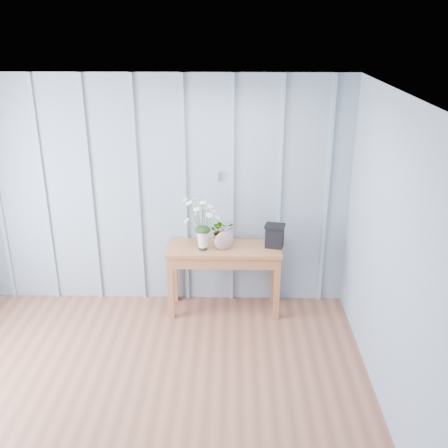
{
  "coord_description": "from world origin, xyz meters",
  "views": [
    {
      "loc": [
        0.77,
        -3.02,
        3.02
      ],
      "look_at": [
        0.67,
        1.94,
        1.03
      ],
      "focal_mm": 42.0,
      "sensor_mm": 36.0,
      "label": 1
    }
  ],
  "objects_px": {
    "daisy_vase": "(203,217)",
    "felt_disc_vessel": "(224,241)",
    "carved_box": "(275,236)",
    "sideboard": "(224,257)"
  },
  "relations": [
    {
      "from": "felt_disc_vessel",
      "to": "carved_box",
      "type": "relative_size",
      "value": 0.83
    },
    {
      "from": "daisy_vase",
      "to": "felt_disc_vessel",
      "type": "distance_m",
      "value": 0.34
    },
    {
      "from": "sideboard",
      "to": "carved_box",
      "type": "height_order",
      "value": "carved_box"
    },
    {
      "from": "daisy_vase",
      "to": "carved_box",
      "type": "relative_size",
      "value": 2.29
    },
    {
      "from": "sideboard",
      "to": "felt_disc_vessel",
      "type": "distance_m",
      "value": 0.23
    },
    {
      "from": "daisy_vase",
      "to": "carved_box",
      "type": "height_order",
      "value": "daisy_vase"
    },
    {
      "from": "sideboard",
      "to": "felt_disc_vessel",
      "type": "relative_size",
      "value": 5.81
    },
    {
      "from": "sideboard",
      "to": "felt_disc_vessel",
      "type": "bearing_deg",
      "value": -89.0
    },
    {
      "from": "sideboard",
      "to": "felt_disc_vessel",
      "type": "xyz_separation_m",
      "value": [
        0.0,
        -0.07,
        0.22
      ]
    },
    {
      "from": "daisy_vase",
      "to": "felt_disc_vessel",
      "type": "height_order",
      "value": "daisy_vase"
    }
  ]
}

